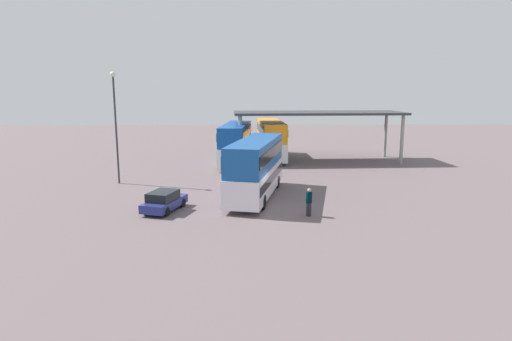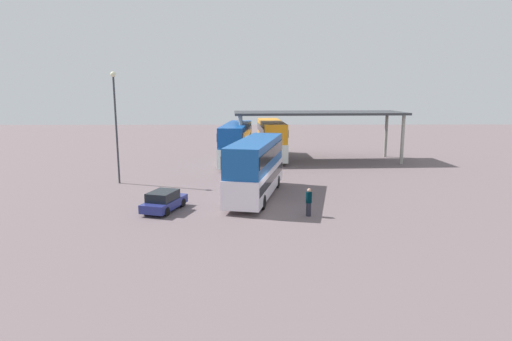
% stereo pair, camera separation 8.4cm
% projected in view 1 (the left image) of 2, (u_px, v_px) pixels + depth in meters
% --- Properties ---
extents(ground_plane, '(140.00, 140.00, 0.00)m').
position_uv_depth(ground_plane, '(261.00, 210.00, 28.83)').
color(ground_plane, '#68595B').
extents(double_decker_main, '(4.57, 10.81, 4.28)m').
position_uv_depth(double_decker_main, '(256.00, 166.00, 31.80)').
color(double_decker_main, silver).
rests_on(double_decker_main, ground_plane).
extents(parked_hatchback, '(2.64, 4.05, 1.35)m').
position_uv_depth(parked_hatchback, '(164.00, 201.00, 28.38)').
color(parked_hatchback, navy).
rests_on(parked_hatchback, ground_plane).
extents(double_decker_near_canopy, '(3.34, 11.18, 4.26)m').
position_uv_depth(double_decker_near_canopy, '(236.00, 142.00, 46.22)').
color(double_decker_near_canopy, silver).
rests_on(double_decker_near_canopy, ground_plane).
extents(double_decker_mid_row, '(3.06, 11.30, 4.31)m').
position_uv_depth(double_decker_mid_row, '(271.00, 138.00, 49.61)').
color(double_decker_mid_row, white).
rests_on(double_decker_mid_row, ground_plane).
extents(depot_canopy, '(18.66, 7.03, 5.46)m').
position_uv_depth(depot_canopy, '(318.00, 115.00, 47.40)').
color(depot_canopy, '#33353A').
rests_on(depot_canopy, ground_plane).
extents(lamppost_tall, '(0.44, 0.44, 9.31)m').
position_uv_depth(lamppost_tall, '(115.00, 116.00, 35.79)').
color(lamppost_tall, '#33353A').
rests_on(lamppost_tall, ground_plane).
extents(pedestrian_waiting, '(0.38, 0.38, 1.79)m').
position_uv_depth(pedestrian_waiting, '(309.00, 202.00, 27.22)').
color(pedestrian_waiting, '#262633').
rests_on(pedestrian_waiting, ground_plane).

